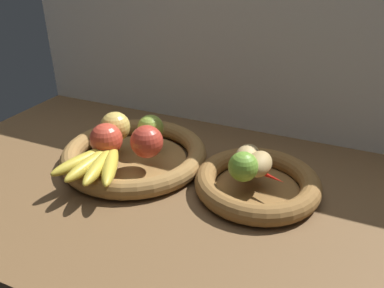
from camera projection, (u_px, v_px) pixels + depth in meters
ground_plane at (203, 179)px, 94.47cm from camera, size 140.00×90.00×3.00cm
back_wall at (246, 35)px, 105.24cm from camera, size 140.00×3.00×55.00cm
fruit_bowl_left at (135, 155)px, 97.74cm from camera, size 36.67×36.67×4.66cm
fruit_bowl_right at (257, 183)px, 86.17cm from camera, size 28.23×28.23×4.66cm
apple_green_back at (151, 128)px, 98.27cm from camera, size 6.71×6.71×6.71cm
apple_red_right at (147, 142)px, 90.21cm from camera, size 7.81×7.81×7.81cm
apple_golden_left at (115, 127)px, 97.73cm from camera, size 7.65×7.65×7.65cm
apple_red_front at (106, 139)px, 91.26cm from camera, size 7.80×7.80×7.80cm
banana_bunch_front at (97, 162)px, 86.19cm from camera, size 16.16×18.57×3.21cm
potato_large at (259, 164)px, 83.84cm from camera, size 5.72×8.44×5.01cm
potato_oblong at (247, 156)px, 87.31cm from camera, size 5.87×8.02×4.78cm
lime_near at (243, 167)px, 81.39cm from camera, size 6.50×6.50×6.50cm
chili_pepper at (262, 173)px, 83.35cm from camera, size 11.40×5.74×2.13cm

